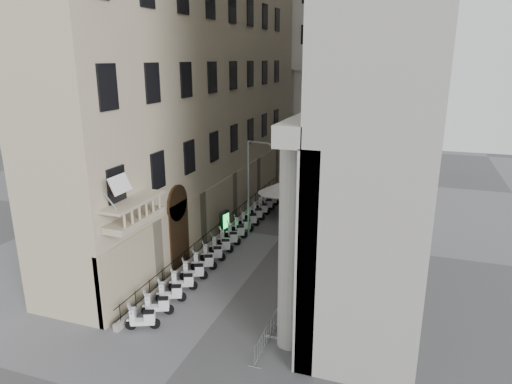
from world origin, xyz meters
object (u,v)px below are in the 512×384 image
(security_tent, at_px, (280,189))
(info_kiosk, at_px, (225,223))
(scooter_0, at_px, (144,329))
(pedestrian_a, at_px, (316,195))
(street_lamp, at_px, (251,181))
(pedestrian_b, at_px, (344,188))

(security_tent, distance_m, info_kiosk, 6.79)
(scooter_0, xyz_separation_m, pedestrian_a, (3.95, 23.53, 0.82))
(security_tent, distance_m, street_lamp, 5.77)
(scooter_0, bearing_deg, security_tent, -28.85)
(scooter_0, height_order, pedestrian_a, pedestrian_a)
(security_tent, bearing_deg, scooter_0, -94.73)
(street_lamp, height_order, pedestrian_a, street_lamp)
(info_kiosk, relative_size, pedestrian_b, 1.07)
(street_lamp, xyz_separation_m, pedestrian_b, (5.24, 12.81, -3.47))
(pedestrian_a, bearing_deg, security_tent, 51.49)
(pedestrian_a, distance_m, pedestrian_b, 3.86)
(street_lamp, distance_m, pedestrian_b, 14.26)
(scooter_0, xyz_separation_m, street_lamp, (0.89, 13.90, 4.42))
(security_tent, distance_m, pedestrian_a, 5.12)
(scooter_0, bearing_deg, street_lamp, -27.76)
(pedestrian_b, bearing_deg, street_lamp, 87.20)
(scooter_0, height_order, pedestrian_b, pedestrian_b)
(scooter_0, relative_size, info_kiosk, 0.74)
(scooter_0, height_order, security_tent, security_tent)
(street_lamp, distance_m, pedestrian_a, 10.72)
(info_kiosk, bearing_deg, scooter_0, -73.15)
(security_tent, xyz_separation_m, pedestrian_b, (4.53, 7.45, -1.46))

